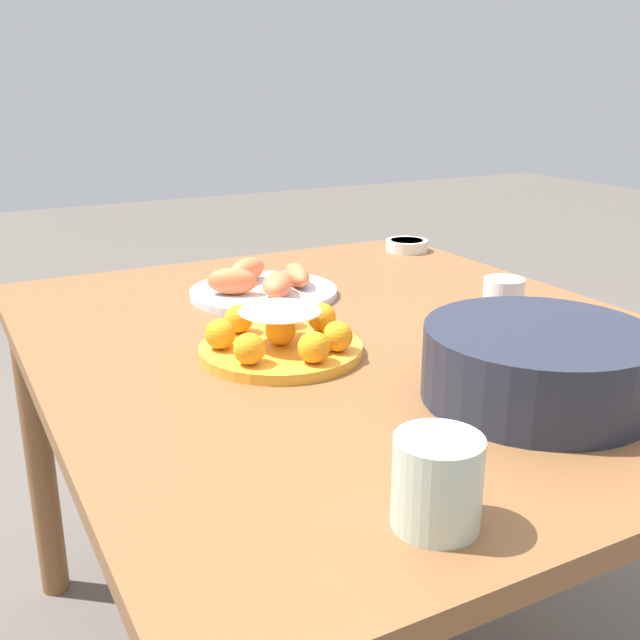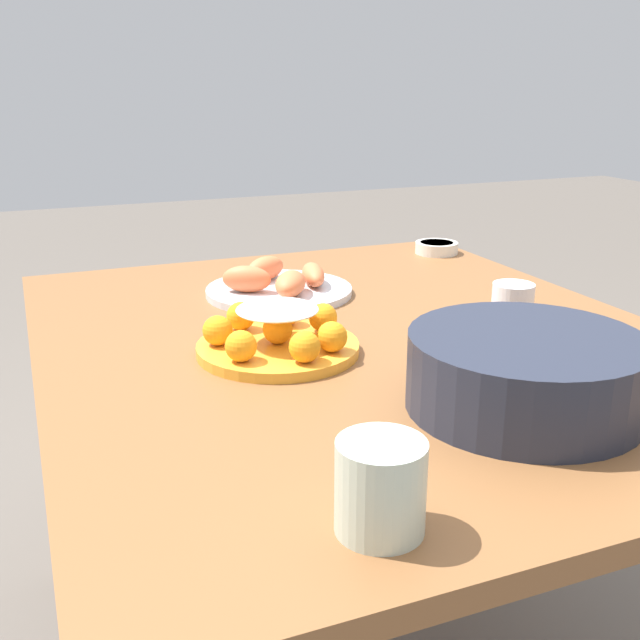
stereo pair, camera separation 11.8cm
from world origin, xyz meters
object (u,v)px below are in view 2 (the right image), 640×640
cake_plate (278,336)px  sauce_bowl (437,247)px  serving_bowl (525,370)px  cup_far (512,308)px  cup_near (380,487)px  dining_table (358,386)px  seafood_platter (279,285)px

cake_plate → sauce_bowl: (-0.50, 0.57, -0.01)m
serving_bowl → cup_far: serving_bowl is taller
cup_near → cup_far: 0.63m
cake_plate → cup_far: bearing=82.1°
cup_near → cup_far: (-0.43, 0.46, -0.00)m
cup_far → sauce_bowl: bearing=161.5°
dining_table → cup_near: 0.57m
cake_plate → sauce_bowl: 0.76m
dining_table → seafood_platter: bearing=-171.2°
cake_plate → cup_near: cup_near is taller
dining_table → serving_bowl: (0.34, 0.07, 0.14)m
dining_table → cup_far: 0.28m
serving_bowl → cup_far: bearing=147.0°
serving_bowl → sauce_bowl: (-0.81, 0.35, -0.04)m
cake_plate → serving_bowl: serving_bowl is taller
cup_far → cake_plate: bearing=-97.9°
cup_far → cup_near: bearing=-46.7°
cake_plate → cup_far: size_ratio=2.98×
cup_near → dining_table: bearing=157.0°
cup_near → cup_far: cup_near is taller
dining_table → seafood_platter: (-0.28, -0.04, 0.11)m
seafood_platter → serving_bowl: bearing=10.8°
serving_bowl → cup_near: serving_bowl is taller
dining_table → sauce_bowl: sauce_bowl is taller
dining_table → serving_bowl: serving_bowl is taller
dining_table → cup_far: size_ratio=14.60×
dining_table → sauce_bowl: (-0.47, 0.42, 0.11)m
sauce_bowl → cake_plate: bearing=-48.9°
dining_table → sauce_bowl: size_ratio=12.03×
dining_table → serving_bowl: 0.37m
cake_plate → cup_near: bearing=-7.8°
cup_near → cup_far: size_ratio=1.09×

